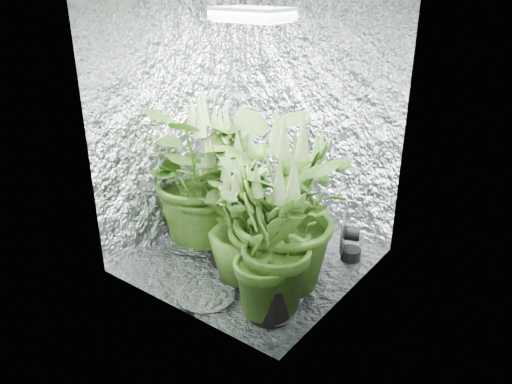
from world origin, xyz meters
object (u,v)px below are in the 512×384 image
at_px(plant_e, 276,211).
at_px(circulation_fan, 348,239).
at_px(grow_lamp, 252,14).
at_px(plant_d, 227,177).
at_px(plant_a, 202,174).
at_px(plant_h, 242,225).
at_px(plant_f, 229,211).
at_px(plant_c, 301,200).
at_px(plant_g, 271,246).
at_px(plant_b, 241,190).

distance_m(plant_e, circulation_fan, 0.83).
xyz_separation_m(grow_lamp, plant_d, (-0.50, 0.30, -1.34)).
height_order(plant_a, plant_e, plant_e).
bearing_deg(plant_h, plant_f, 151.85).
height_order(plant_c, circulation_fan, plant_c).
bearing_deg(plant_g, plant_c, 108.87).
bearing_deg(plant_c, plant_b, -168.58).
xyz_separation_m(plant_a, plant_f, (0.40, -0.15, -0.15)).
bearing_deg(plant_f, plant_e, -8.38).
bearing_deg(plant_b, circulation_fan, 17.82).
xyz_separation_m(grow_lamp, circulation_fan, (0.58, 0.46, -1.66)).
bearing_deg(grow_lamp, circulation_fan, 38.62).
height_order(plant_a, plant_c, plant_a).
bearing_deg(plant_d, circulation_fan, 8.44).
distance_m(plant_d, plant_h, 0.82).
xyz_separation_m(plant_a, plant_d, (0.01, 0.29, -0.11)).
bearing_deg(plant_b, plant_e, -32.88).
xyz_separation_m(plant_c, plant_e, (0.11, -0.50, 0.12)).
distance_m(plant_b, plant_c, 0.52).
xyz_separation_m(plant_d, plant_e, (0.85, -0.51, 0.12)).
height_order(plant_b, plant_c, plant_c).
xyz_separation_m(plant_a, circulation_fan, (1.09, 0.45, -0.43)).
relative_size(plant_d, plant_h, 1.13).
bearing_deg(plant_d, grow_lamp, -31.01).
xyz_separation_m(plant_e, circulation_fan, (0.22, 0.67, -0.43)).
xyz_separation_m(plant_f, plant_g, (0.63, -0.35, 0.07)).
bearing_deg(grow_lamp, plant_d, 148.99).
bearing_deg(plant_g, plant_a, 154.12).
bearing_deg(plant_e, plant_b, 147.12).
bearing_deg(plant_c, plant_h, -104.94).
distance_m(plant_h, circulation_fan, 0.90).
relative_size(plant_a, plant_d, 1.18).
distance_m(plant_f, circulation_fan, 0.96).
bearing_deg(circulation_fan, plant_a, -178.12).
xyz_separation_m(plant_d, plant_g, (1.01, -0.79, 0.03)).
height_order(grow_lamp, circulation_fan, grow_lamp).
bearing_deg(grow_lamp, plant_f, -129.66).
bearing_deg(plant_c, plant_f, -129.84).
relative_size(plant_g, plant_h, 1.17).
bearing_deg(plant_d, plant_f, -48.58).
xyz_separation_m(plant_e, plant_h, (-0.25, -0.05, -0.16)).
height_order(grow_lamp, plant_e, grow_lamp).
bearing_deg(circulation_fan, plant_g, -114.47).
bearing_deg(plant_a, plant_b, 35.75).
height_order(plant_c, plant_e, plant_e).
height_order(plant_d, plant_h, plant_d).
xyz_separation_m(plant_d, plant_f, (0.39, -0.44, -0.04)).
xyz_separation_m(grow_lamp, plant_f, (-0.11, -0.14, -1.38)).
height_order(plant_g, plant_h, plant_g).
bearing_deg(plant_a, circulation_fan, 22.45).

